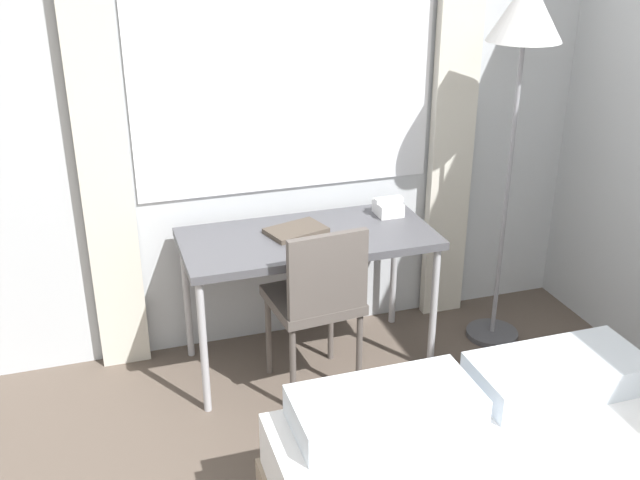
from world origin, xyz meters
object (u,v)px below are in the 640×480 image
Objects in this scene: standing_lamp at (524,36)px; telephone at (388,207)px; desk_chair at (318,296)px; book at (296,230)px; desk at (308,246)px.

standing_lamp is 1.06m from telephone.
standing_lamp reaches higher than telephone.
desk_chair is at bearing -170.09° from standing_lamp.
book is (-0.52, -0.09, -0.03)m from telephone.
standing_lamp is at bearing -3.61° from desk.
standing_lamp is at bearing 4.74° from desk_chair.
standing_lamp is (1.05, -0.07, 0.97)m from desk.
desk_chair reaches higher than book.
standing_lamp is 13.01× the size of telephone.
telephone is 0.53m from book.
standing_lamp is at bearing -5.74° from book.
telephone reaches higher than book.
desk is at bearing -43.10° from book.
telephone is (0.48, 0.13, 0.10)m from desk.
standing_lamp is at bearing -19.03° from telephone.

